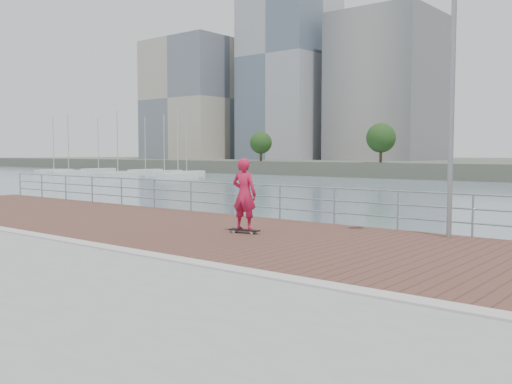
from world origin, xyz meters
The scene contains 8 objects.
water centered at (0.00, 0.00, -2.00)m, with size 400.00×400.00×0.00m, color slate.
brick_lane centered at (0.00, 3.60, 0.01)m, with size 40.00×6.80×0.02m, color brown.
curb centered at (0.00, 0.00, 0.03)m, with size 40.00×0.40×0.06m, color #B7B5AD.
guardrail centered at (0.00, 7.00, 0.69)m, with size 39.06×0.06×1.13m.
street_lamp centered at (2.66, 6.02, 4.63)m, with size 0.48×1.38×6.52m.
skateboard centered at (-1.85, 3.78, 0.10)m, with size 0.89×0.36×0.10m.
skateboarder centered at (-1.85, 3.78, 1.06)m, with size 0.70×0.46×1.92m, color #BF1941.
marina centered at (-79.36, 60.08, -1.48)m, with size 35.16×22.52×11.34m.
Camera 1 is at (7.94, -7.73, 2.18)m, focal length 40.00 mm.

